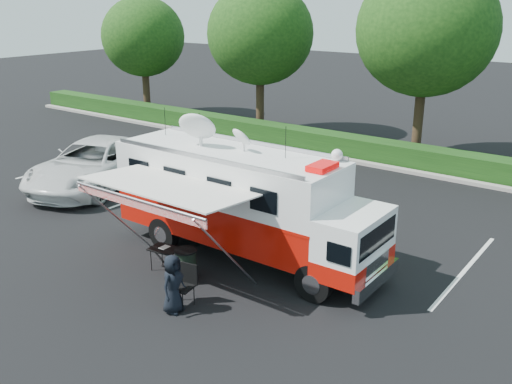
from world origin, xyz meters
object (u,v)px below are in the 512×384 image
white_suv (97,186)px  trash_bin (186,265)px  command_truck (244,202)px  folding_table (164,250)px

white_suv → trash_bin: white_suv is taller
command_truck → folding_table: size_ratio=9.34×
command_truck → white_suv: size_ratio=1.26×
command_truck → white_suv: 9.26m
folding_table → trash_bin: bearing=-4.8°
folding_table → white_suv: bearing=154.0°
white_suv → folding_table: (7.75, -3.77, 0.65)m
command_truck → white_suv: command_truck is taller
command_truck → trash_bin: (-0.32, -2.14, -1.26)m
white_suv → folding_table: size_ratio=7.43×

